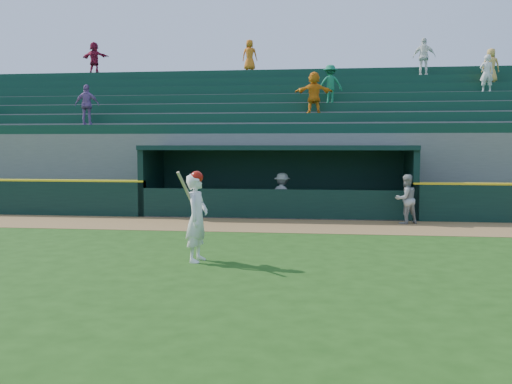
# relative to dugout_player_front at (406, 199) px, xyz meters

# --- Properties ---
(ground) EXTENTS (120.00, 120.00, 0.00)m
(ground) POSITION_rel_dugout_player_front_xyz_m (-4.20, -5.83, -0.78)
(ground) COLOR #1E4611
(ground) RESTS_ON ground
(warning_track) EXTENTS (40.00, 3.00, 0.01)m
(warning_track) POSITION_rel_dugout_player_front_xyz_m (-4.20, -0.93, -0.77)
(warning_track) COLOR olive
(warning_track) RESTS_ON ground
(dugout_player_front) EXTENTS (0.94, 0.87, 1.55)m
(dugout_player_front) POSITION_rel_dugout_player_front_xyz_m (0.00, 0.00, 0.00)
(dugout_player_front) COLOR #A1A09B
(dugout_player_front) RESTS_ON ground
(dugout_player_inside) EXTENTS (1.12, 0.90, 1.51)m
(dugout_player_inside) POSITION_rel_dugout_player_front_xyz_m (-4.00, 1.37, -0.02)
(dugout_player_inside) COLOR #ABABA5
(dugout_player_inside) RESTS_ON ground
(dugout) EXTENTS (9.40, 2.80, 2.46)m
(dugout) POSITION_rel_dugout_player_front_xyz_m (-4.20, 2.17, 0.58)
(dugout) COLOR slate
(dugout) RESTS_ON ground
(stands) EXTENTS (34.50, 6.25, 7.47)m
(stands) POSITION_rel_dugout_player_front_xyz_m (-4.22, 6.74, 1.62)
(stands) COLOR slate
(stands) RESTS_ON ground
(batter_at_plate) EXTENTS (0.59, 0.82, 1.94)m
(batter_at_plate) POSITION_rel_dugout_player_front_xyz_m (-5.16, -6.55, 0.19)
(batter_at_plate) COLOR white
(batter_at_plate) RESTS_ON ground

